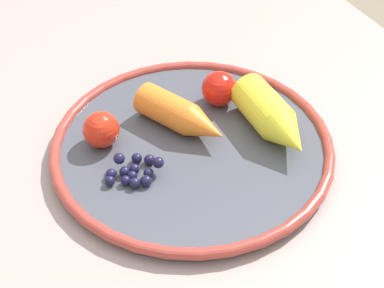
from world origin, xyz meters
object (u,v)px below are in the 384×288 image
(carrot_orange, at_px, (182,116))
(tomato_mid, at_px, (219,89))
(plate, at_px, (192,146))
(dining_table, at_px, (170,209))
(blueberry_pile, at_px, (134,171))
(carrot_yellow, at_px, (273,119))
(tomato_near, at_px, (101,130))

(carrot_orange, height_order, tomato_mid, tomato_mid)
(carrot_orange, bearing_deg, plate, -1.75)
(dining_table, bearing_deg, tomato_mid, 116.65)
(blueberry_pile, bearing_deg, plate, 104.34)
(plate, bearing_deg, carrot_yellow, 75.76)
(carrot_orange, xyz_separation_m, tomato_mid, (-0.02, 0.06, 0.00))
(carrot_orange, height_order, tomato_near, tomato_near)
(dining_table, height_order, carrot_orange, carrot_orange)
(plate, relative_size, carrot_yellow, 2.69)
(plate, height_order, tomato_near, tomato_near)
(blueberry_pile, distance_m, tomato_mid, 0.15)
(dining_table, relative_size, tomato_near, 30.51)
(tomato_near, relative_size, tomato_mid, 0.97)
(carrot_yellow, bearing_deg, blueberry_pile, -91.11)
(carrot_yellow, bearing_deg, tomato_near, -110.15)
(blueberry_pile, bearing_deg, tomato_near, -167.45)
(dining_table, relative_size, blueberry_pile, 19.46)
(tomato_mid, bearing_deg, dining_table, -63.35)
(carrot_yellow, height_order, blueberry_pile, carrot_yellow)
(carrot_yellow, xyz_separation_m, blueberry_pile, (-0.00, -0.16, -0.01))
(dining_table, xyz_separation_m, plate, (0.01, 0.02, 0.10))
(blueberry_pile, relative_size, tomato_near, 1.57)
(carrot_yellow, xyz_separation_m, tomato_near, (-0.06, -0.17, -0.00))
(dining_table, bearing_deg, carrot_orange, 124.05)
(plate, height_order, carrot_yellow, carrot_yellow)
(carrot_orange, bearing_deg, tomato_near, -99.34)
(dining_table, distance_m, carrot_orange, 0.13)
(carrot_yellow, distance_m, tomato_near, 0.18)
(carrot_orange, bearing_deg, blueberry_pile, -58.23)
(carrot_yellow, relative_size, tomato_near, 2.88)
(carrot_yellow, bearing_deg, dining_table, -106.40)
(carrot_orange, distance_m, blueberry_pile, 0.09)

